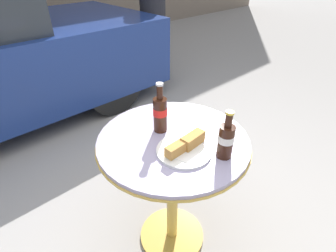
% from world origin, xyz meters
% --- Properties ---
extents(ground_plane, '(30.00, 30.00, 0.00)m').
position_xyz_m(ground_plane, '(0.00, 0.00, 0.00)').
color(ground_plane, gray).
extents(bistro_table, '(0.73, 0.73, 0.76)m').
position_xyz_m(bistro_table, '(0.00, 0.00, 0.59)').
color(bistro_table, gold).
rests_on(bistro_table, ground_plane).
extents(cola_bottle_left, '(0.07, 0.07, 0.22)m').
position_xyz_m(cola_bottle_left, '(0.07, -0.24, 0.85)').
color(cola_bottle_left, '#33190F').
rests_on(cola_bottle_left, bistro_table).
extents(cola_bottle_right, '(0.07, 0.07, 0.25)m').
position_xyz_m(cola_bottle_right, '(-0.00, 0.09, 0.86)').
color(cola_bottle_right, '#33190F').
rests_on(cola_bottle_right, bistro_table).
extents(lunch_plate_near, '(0.24, 0.24, 0.07)m').
position_xyz_m(lunch_plate_near, '(-0.03, -0.11, 0.78)').
color(lunch_plate_near, white).
rests_on(lunch_plate_near, bistro_table).
extents(pedestrian, '(0.33, 0.33, 1.63)m').
position_xyz_m(pedestrian, '(1.63, 2.10, 0.92)').
color(pedestrian, black).
rests_on(pedestrian, ground_plane).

